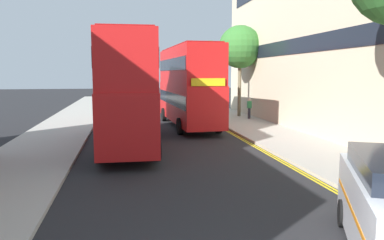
% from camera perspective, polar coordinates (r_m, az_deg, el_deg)
% --- Properties ---
extents(sidewalk_right, '(4.00, 80.00, 0.14)m').
position_cam_1_polar(sidewalk_right, '(22.69, 12.75, -2.43)').
color(sidewalk_right, '#ADA89E').
rests_on(sidewalk_right, ground).
extents(sidewalk_left, '(4.00, 80.00, 0.14)m').
position_cam_1_polar(sidewalk_left, '(21.31, -21.47, -3.38)').
color(sidewalk_left, '#ADA89E').
rests_on(sidewalk_left, ground).
extents(kerb_line_outer, '(0.10, 56.00, 0.01)m').
position_cam_1_polar(kerb_line_outer, '(20.11, 9.46, -3.77)').
color(kerb_line_outer, yellow).
rests_on(kerb_line_outer, ground).
extents(kerb_line_inner, '(0.10, 56.00, 0.01)m').
position_cam_1_polar(kerb_line_inner, '(20.05, 9.03, -3.79)').
color(kerb_line_inner, yellow).
rests_on(kerb_line_inner, ground).
extents(double_decker_bus_away, '(2.95, 10.85, 5.64)m').
position_cam_1_polar(double_decker_bus_away, '(19.44, -9.81, 4.83)').
color(double_decker_bus_away, red).
rests_on(double_decker_bus_away, ground).
extents(double_decker_bus_oncoming, '(3.14, 10.90, 5.64)m').
position_cam_1_polar(double_decker_bus_oncoming, '(26.42, -0.61, 5.54)').
color(double_decker_bus_oncoming, red).
rests_on(double_decker_bus_oncoming, ground).
extents(pedestrian_far, '(0.34, 0.22, 1.62)m').
position_cam_1_polar(pedestrian_far, '(30.44, 8.78, 1.82)').
color(pedestrian_far, '#2D2D38').
rests_on(pedestrian_far, sidewalk_right).
extents(street_tree_mid, '(4.19, 4.19, 7.53)m').
position_cam_1_polar(street_tree_mid, '(45.21, 2.81, 9.41)').
color(street_tree_mid, '#6B6047').
rests_on(street_tree_mid, sidewalk_right).
extents(street_tree_far, '(3.59, 3.59, 7.65)m').
position_cam_1_polar(street_tree_far, '(32.07, 7.39, 11.02)').
color(street_tree_far, '#6B6047').
rests_on(street_tree_far, sidewalk_right).
extents(townhouse_terrace_right, '(10.08, 28.00, 14.53)m').
position_cam_1_polar(townhouse_terrace_right, '(28.14, 24.76, 13.63)').
color(townhouse_terrace_right, beige).
rests_on(townhouse_terrace_right, ground).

